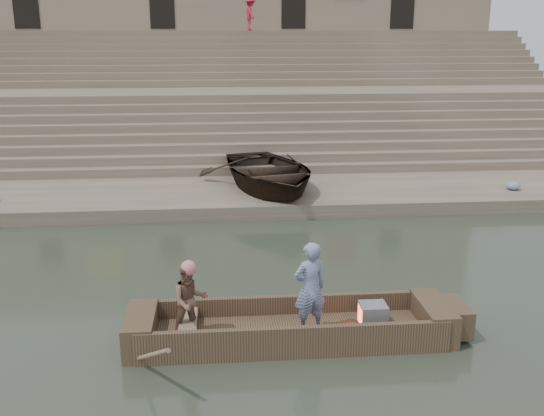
{
  "coord_description": "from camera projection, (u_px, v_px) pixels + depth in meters",
  "views": [
    {
      "loc": [
        0.71,
        -10.79,
        5.19
      ],
      "look_at": [
        1.9,
        2.39,
        1.4
      ],
      "focal_mm": 40.97,
      "sensor_mm": 36.0,
      "label": 1
    }
  ],
  "objects": [
    {
      "name": "beached_rowboat",
      "position": [
        268.0,
        172.0,
        19.44
      ],
      "size": [
        4.78,
        5.91,
        1.08
      ],
      "primitive_type": "imported",
      "rotation": [
        0.0,
        0.0,
        0.22
      ],
      "color": "#2D2116",
      "rests_on": "lower_landing"
    },
    {
      "name": "upper_landing",
      "position": [
        202.0,
        82.0,
        32.53
      ],
      "size": [
        32.0,
        3.0,
        5.2
      ],
      "primitive_type": "cube",
      "color": "gray",
      "rests_on": "ground"
    },
    {
      "name": "building_wall",
      "position": [
        202.0,
        23.0,
        35.53
      ],
      "size": [
        32.0,
        5.07,
        11.2
      ],
      "color": "gray",
      "rests_on": "ground"
    },
    {
      "name": "rowing_man",
      "position": [
        190.0,
        301.0,
        10.33
      ],
      "size": [
        0.74,
        0.65,
        1.28
      ],
      "primitive_type": "imported",
      "rotation": [
        0.0,
        0.0,
        0.3
      ],
      "color": "#25704D",
      "rests_on": "main_rowboat"
    },
    {
      "name": "pedestrian",
      "position": [
        250.0,
        14.0,
        31.19
      ],
      "size": [
        0.76,
        1.13,
        1.61
      ],
      "primitive_type": "imported",
      "rotation": [
        0.0,
        0.0,
        1.74
      ],
      "color": "#AF1D32",
      "rests_on": "upper_landing"
    },
    {
      "name": "lower_landing",
      "position": [
        195.0,
        197.0,
        19.31
      ],
      "size": [
        32.0,
        4.0,
        0.4
      ],
      "primitive_type": "cube",
      "color": "gray",
      "rests_on": "ground"
    },
    {
      "name": "ground",
      "position": [
        183.0,
        316.0,
        11.7
      ],
      "size": [
        120.0,
        120.0,
        0.0
      ],
      "primitive_type": "plane",
      "color": "#2B3427",
      "rests_on": "ground"
    },
    {
      "name": "television",
      "position": [
        372.0,
        315.0,
        10.81
      ],
      "size": [
        0.46,
        0.42,
        0.4
      ],
      "color": "slate",
      "rests_on": "main_rowboat"
    },
    {
      "name": "ghat_steps",
      "position": [
        200.0,
        110.0,
        27.67
      ],
      "size": [
        32.0,
        11.0,
        5.2
      ],
      "color": "gray",
      "rests_on": "ground"
    },
    {
      "name": "rowboat_trim",
      "position": [
        302.0,
        324.0,
        10.73
      ],
      "size": [
        6.04,
        2.63,
        1.95
      ],
      "color": "brown",
      "rests_on": "ground"
    },
    {
      "name": "main_rowboat",
      "position": [
        290.0,
        334.0,
        10.78
      ],
      "size": [
        5.0,
        1.3,
        0.22
      ],
      "primitive_type": "cube",
      "color": "brown",
      "rests_on": "ground"
    },
    {
      "name": "standing_man",
      "position": [
        310.0,
        288.0,
        10.42
      ],
      "size": [
        0.68,
        0.55,
        1.62
      ],
      "primitive_type": "imported",
      "rotation": [
        0.0,
        0.0,
        3.45
      ],
      "color": "navy",
      "rests_on": "main_rowboat"
    },
    {
      "name": "mid_landing",
      "position": [
        200.0,
        124.0,
        26.16
      ],
      "size": [
        32.0,
        3.0,
        2.8
      ],
      "primitive_type": "cube",
      "color": "gray",
      "rests_on": "ground"
    },
    {
      "name": "cloth_bundles",
      "position": [
        90.0,
        194.0,
        18.38
      ],
      "size": [
        20.4,
        0.84,
        0.26
      ],
      "color": "#3F5999",
      "rests_on": "lower_landing"
    }
  ]
}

